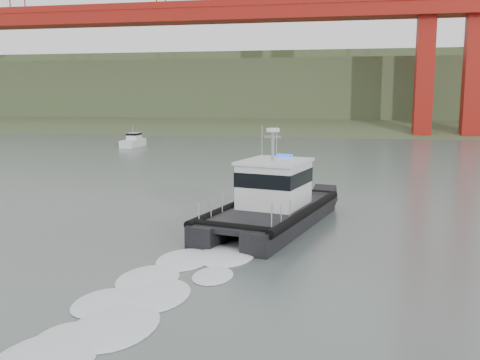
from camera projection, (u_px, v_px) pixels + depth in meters
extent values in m
plane|color=#4C5B57|center=(236.00, 249.00, 25.84)|extent=(400.00, 400.00, 0.00)
cube|color=#344628|center=(323.00, 130.00, 114.95)|extent=(500.00, 44.72, 16.25)
cube|color=#344628|center=(328.00, 101.00, 141.14)|extent=(500.00, 70.00, 18.00)
cube|color=#344628|center=(332.00, 84.00, 164.58)|extent=(500.00, 60.00, 16.00)
cube|color=maroon|center=(322.00, 13.00, 95.07)|extent=(260.00, 6.00, 2.20)
cube|color=black|center=(247.00, 216.00, 30.86)|extent=(4.11, 11.84, 1.29)
cube|color=black|center=(295.00, 221.00, 29.66)|extent=(4.11, 11.84, 1.29)
cube|color=black|center=(267.00, 212.00, 29.69)|extent=(6.56, 10.95, 0.27)
cube|color=silver|center=(274.00, 184.00, 30.45)|extent=(4.04, 4.52, 2.48)
cube|color=black|center=(275.00, 177.00, 30.38)|extent=(4.12, 4.60, 0.81)
cube|color=silver|center=(275.00, 161.00, 30.24)|extent=(4.30, 4.78, 0.17)
cylinder|color=gray|center=(273.00, 146.00, 29.81)|extent=(0.17, 0.17, 1.94)
cylinder|color=white|center=(273.00, 130.00, 29.67)|extent=(0.75, 0.75, 0.19)
cube|color=silver|center=(133.00, 143.00, 78.06)|extent=(1.97, 5.78, 1.15)
cube|color=silver|center=(134.00, 137.00, 78.38)|extent=(1.55, 2.32, 1.15)
cube|color=black|center=(134.00, 134.00, 78.32)|extent=(1.60, 2.36, 0.34)
cylinder|color=gray|center=(133.00, 130.00, 77.75)|extent=(0.08, 0.08, 1.15)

